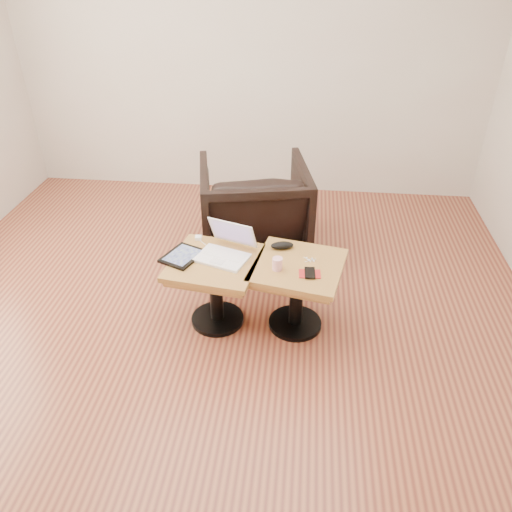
# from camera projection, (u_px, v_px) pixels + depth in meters

# --- Properties ---
(room_shell) EXTENTS (4.52, 4.52, 2.71)m
(room_shell) POSITION_uv_depth(u_px,v_px,m) (202.00, 134.00, 2.68)
(room_shell) COLOR brown
(room_shell) RESTS_ON ground
(side_table_left) EXTENTS (0.62, 0.62, 0.50)m
(side_table_left) POSITION_uv_depth(u_px,v_px,m) (215.00, 276.00, 3.25)
(side_table_left) COLOR black
(side_table_left) RESTS_ON ground
(side_table_right) EXTENTS (0.65, 0.65, 0.50)m
(side_table_right) POSITION_uv_depth(u_px,v_px,m) (297.00, 280.00, 3.22)
(side_table_right) COLOR black
(side_table_right) RESTS_ON ground
(laptop) EXTENTS (0.40, 0.40, 0.21)m
(laptop) POSITION_uv_depth(u_px,v_px,m) (226.00, 249.00, 3.21)
(laptop) COLOR white
(laptop) RESTS_ON side_table_left
(tablet) EXTENTS (0.29, 0.32, 0.02)m
(tablet) POSITION_uv_depth(u_px,v_px,m) (182.00, 256.00, 3.21)
(tablet) COLOR black
(tablet) RESTS_ON side_table_left
(charging_adapter) EXTENTS (0.05, 0.05, 0.03)m
(charging_adapter) POSITION_uv_depth(u_px,v_px,m) (198.00, 238.00, 3.40)
(charging_adapter) COLOR white
(charging_adapter) RESTS_ON side_table_left
(glasses_case) EXTENTS (0.16, 0.10, 0.05)m
(glasses_case) POSITION_uv_depth(u_px,v_px,m) (282.00, 245.00, 3.29)
(glasses_case) COLOR black
(glasses_case) RESTS_ON side_table_right
(striped_cup) EXTENTS (0.08, 0.08, 0.08)m
(striped_cup) POSITION_uv_depth(u_px,v_px,m) (277.00, 264.00, 3.08)
(striped_cup) COLOR pink
(striped_cup) RESTS_ON side_table_right
(earbuds_tangle) EXTENTS (0.07, 0.05, 0.01)m
(earbuds_tangle) POSITION_uv_depth(u_px,v_px,m) (310.00, 260.00, 3.18)
(earbuds_tangle) COLOR white
(earbuds_tangle) RESTS_ON side_table_right
(phone_on_sleeve) EXTENTS (0.14, 0.12, 0.02)m
(phone_on_sleeve) POSITION_uv_depth(u_px,v_px,m) (310.00, 273.00, 3.05)
(phone_on_sleeve) COLOR #A51308
(phone_on_sleeve) RESTS_ON side_table_right
(armchair) EXTENTS (0.98, 1.00, 0.78)m
(armchair) POSITION_uv_depth(u_px,v_px,m) (254.00, 209.00, 4.02)
(armchair) COLOR black
(armchair) RESTS_ON ground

